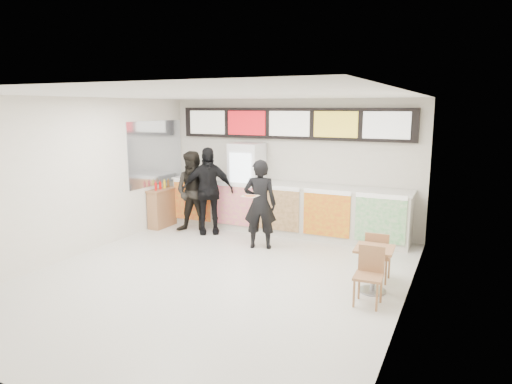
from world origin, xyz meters
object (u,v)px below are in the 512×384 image
Objects in this scene: drinks_fridge at (247,186)px; customer_left at (194,192)px; cafe_table at (374,261)px; condiment_ledge at (162,207)px; customer_main at (260,204)px; customer_mid at (208,191)px; service_counter at (284,208)px.

customer_left is at bearing -138.42° from drinks_fridge.
cafe_table is 5.63m from condiment_ledge.
customer_left reaches higher than customer_main.
customer_mid is (0.31, 0.06, 0.05)m from customer_left.
customer_main is 1.24× the size of cafe_table.
service_counter is 1.29m from customer_main.
customer_main is at bearing -25.99° from customer_left.
customer_left is 0.32m from customer_mid.
customer_main is 1.61m from customer_mid.
service_counter is 3.82× the size of cafe_table.
cafe_table is (2.50, -2.55, -0.08)m from service_counter.
drinks_fridge reaches higher than customer_left.
cafe_table is at bearing -34.29° from customer_left.
cafe_table is at bearing -19.03° from condiment_ledge.
customer_left is 4.71m from cafe_table.
drinks_fridge is 1.56m from customer_main.
customer_main is at bearing -90.82° from service_counter.
customer_mid is 1.37m from condiment_ledge.
drinks_fridge is 0.97m from customer_mid.
condiment_ledge is at bearing 146.08° from customer_mid.
drinks_fridge is at bearing 179.01° from service_counter.
cafe_table is (4.36, -1.75, -0.43)m from customer_left.
drinks_fridge reaches higher than customer_main.
customer_mid is 4.46m from cafe_table.
customer_left reaches higher than condiment_ledge.
cafe_table is at bearing -45.56° from service_counter.
service_counter is at bearing 10.92° from customer_left.
drinks_fridge reaches higher than customer_mid.
customer_mid is (-1.53, 0.51, 0.07)m from customer_main.
service_counter reaches higher than condiment_ledge.
customer_left reaches higher than service_counter.
customer_left is at bearing -156.66° from service_counter.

